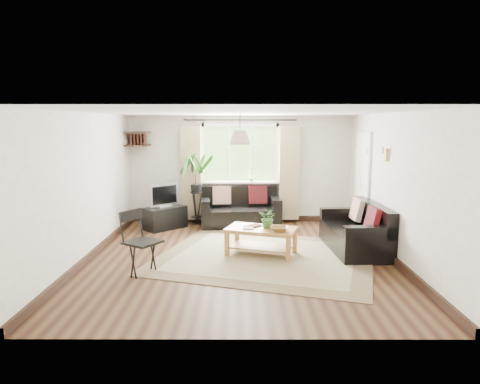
{
  "coord_description": "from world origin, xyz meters",
  "views": [
    {
      "loc": [
        0.02,
        -6.9,
        2.22
      ],
      "look_at": [
        0.0,
        0.4,
        1.05
      ],
      "focal_mm": 32.0,
      "sensor_mm": 36.0,
      "label": 1
    }
  ],
  "objects_px": {
    "sofa_back": "(241,208)",
    "palm_stand": "(196,189)",
    "folding_chair": "(143,243)",
    "sofa_right": "(355,228)",
    "coffee_table": "(261,241)",
    "tv_stand": "(165,218)"
  },
  "relations": [
    {
      "from": "palm_stand",
      "to": "folding_chair",
      "type": "distance_m",
      "value": 3.24
    },
    {
      "from": "sofa_right",
      "to": "coffee_table",
      "type": "xyz_separation_m",
      "value": [
        -1.65,
        -0.28,
        -0.16
      ]
    },
    {
      "from": "sofa_back",
      "to": "coffee_table",
      "type": "bearing_deg",
      "value": -85.03
    },
    {
      "from": "sofa_right",
      "to": "coffee_table",
      "type": "bearing_deg",
      "value": -83.92
    },
    {
      "from": "sofa_back",
      "to": "sofa_right",
      "type": "bearing_deg",
      "value": -46.96
    },
    {
      "from": "palm_stand",
      "to": "folding_chair",
      "type": "bearing_deg",
      "value": -98.26
    },
    {
      "from": "sofa_back",
      "to": "palm_stand",
      "type": "height_order",
      "value": "palm_stand"
    },
    {
      "from": "sofa_back",
      "to": "tv_stand",
      "type": "height_order",
      "value": "sofa_back"
    },
    {
      "from": "coffee_table",
      "to": "palm_stand",
      "type": "distance_m",
      "value": 2.65
    },
    {
      "from": "sofa_right",
      "to": "coffee_table",
      "type": "distance_m",
      "value": 1.69
    },
    {
      "from": "palm_stand",
      "to": "folding_chair",
      "type": "xyz_separation_m",
      "value": [
        -0.46,
        -3.19,
        -0.32
      ]
    },
    {
      "from": "coffee_table",
      "to": "tv_stand",
      "type": "xyz_separation_m",
      "value": [
        -1.98,
        1.87,
        -0.0
      ]
    },
    {
      "from": "tv_stand",
      "to": "folding_chair",
      "type": "height_order",
      "value": "folding_chair"
    },
    {
      "from": "coffee_table",
      "to": "palm_stand",
      "type": "bearing_deg",
      "value": 120.92
    },
    {
      "from": "sofa_right",
      "to": "folding_chair",
      "type": "xyz_separation_m",
      "value": [
        -3.45,
        -1.24,
        0.08
      ]
    },
    {
      "from": "sofa_right",
      "to": "folding_chair",
      "type": "height_order",
      "value": "folding_chair"
    },
    {
      "from": "sofa_back",
      "to": "tv_stand",
      "type": "distance_m",
      "value": 1.65
    },
    {
      "from": "sofa_right",
      "to": "folding_chair",
      "type": "relative_size",
      "value": 1.77
    },
    {
      "from": "sofa_right",
      "to": "tv_stand",
      "type": "bearing_deg",
      "value": -117.12
    },
    {
      "from": "coffee_table",
      "to": "folding_chair",
      "type": "relative_size",
      "value": 1.21
    },
    {
      "from": "coffee_table",
      "to": "tv_stand",
      "type": "relative_size",
      "value": 1.33
    },
    {
      "from": "sofa_back",
      "to": "sofa_right",
      "type": "distance_m",
      "value": 2.72
    }
  ]
}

